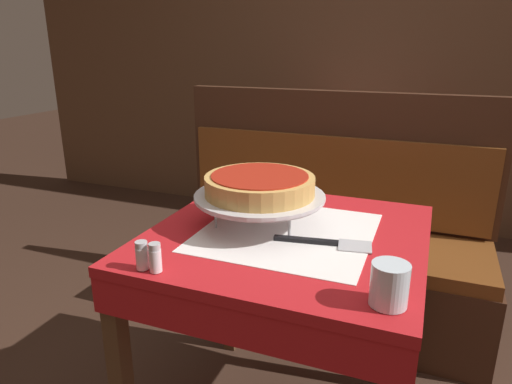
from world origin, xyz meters
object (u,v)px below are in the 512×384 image
Objects in this scene: dining_table_rear at (342,149)px; dining_table_front at (287,260)px; pepper_shaker at (155,258)px; water_glass_near at (389,284)px; salt_shaker at (142,255)px; pizza_server at (325,243)px; pizza_pan_stand at (260,197)px; booth_bench at (322,256)px; deep_dish_pizza at (260,185)px; condiment_caddy at (334,125)px.

dining_table_front is at bearing -84.41° from dining_table_rear.
water_glass_near is at bearing 5.71° from pepper_shaker.
dining_table_rear is 2.06m from water_glass_near.
pepper_shaker is (-0.06, -2.05, 0.15)m from dining_table_rear.
salt_shaker is 0.04m from pepper_shaker.
dining_table_front is 0.17m from pizza_server.
pepper_shaker is at bearing -91.68° from dining_table_rear.
pizza_pan_stand reaches higher than dining_table_front.
pepper_shaker is at bearing -138.39° from pizza_server.
pizza_server is at bearing -77.16° from booth_bench.
booth_bench reaches higher than deep_dish_pizza.
deep_dish_pizza reaches higher than pizza_server.
pepper_shaker is (-0.23, -0.36, 0.13)m from dining_table_front.
pizza_pan_stand is at bearing 142.62° from water_glass_near.
pizza_pan_stand is at bearing 66.02° from salt_shaker.
water_glass_near is (0.39, -1.10, 0.50)m from booth_bench.
dining_table_front is 2.88× the size of pizza_server.
salt_shaker is at bearing -90.86° from condiment_caddy.
dining_table_front is 4.50× the size of condiment_caddy.
booth_bench is 0.95m from pizza_pan_stand.
pizza_server is at bearing -78.40° from condiment_caddy.
pepper_shaker is 0.42× the size of condiment_caddy.
pizza_pan_stand reaches higher than pepper_shaker.
deep_dish_pizza reaches higher than dining_table_front.
pepper_shaker is at bearing -122.12° from dining_table_front.
condiment_caddy reaches higher than dining_table_front.
condiment_caddy is at bearing 94.65° from deep_dish_pizza.
booth_bench is at bearing 87.76° from deep_dish_pizza.
booth_bench is at bearing -83.66° from dining_table_rear.
dining_table_front is at bearing -82.20° from condiment_caddy.
water_glass_near is (0.42, -0.32, -0.08)m from deep_dish_pizza.
dining_table_rear is at bearing 103.83° from water_glass_near.
dining_table_rear is at bearing 92.37° from deep_dish_pizza.
deep_dish_pizza is at bearing -92.24° from booth_bench.
dining_table_front is 2.40× the size of deep_dish_pizza.
condiment_caddy is (-0.36, 1.75, 0.03)m from pizza_server.
condiment_caddy is (-0.07, 0.01, 0.15)m from dining_table_rear.
pepper_shaker reaches higher than pizza_server.
deep_dish_pizza is at bearing 142.62° from water_glass_near.
pizza_pan_stand reaches higher than dining_table_rear.
dining_table_rear is at bearing -10.17° from condiment_caddy.
condiment_caddy is at bearing 169.83° from dining_table_rear.
dining_table_rear is 2.05m from pepper_shaker.
water_glass_near is 1.31× the size of salt_shaker.
booth_bench is 8.61× the size of condiment_caddy.
salt_shaker is 2.06m from condiment_caddy.
water_glass_near is at bearing -74.44° from condiment_caddy.
condiment_caddy is at bearing 105.56° from water_glass_near.
pizza_server is 0.47m from pepper_shaker.
booth_bench reaches higher than salt_shaker.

